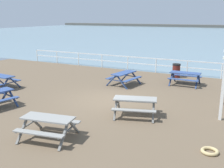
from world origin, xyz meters
TOP-DOWN VIEW (x-y plane):
  - ground_plane at (0.00, 0.00)m, footprint 30.00×24.00m
  - sea_band at (0.00, 52.75)m, footprint 142.00×90.00m
  - seaward_railing at (-0.00, 7.75)m, footprint 23.07×0.07m
  - picnic_table_near_left at (2.04, -1.36)m, footprint 2.16×1.96m
  - picnic_table_near_right at (2.76, 4.98)m, footprint 1.82×1.56m
  - picnic_table_far_left at (-0.59, 3.28)m, footprint 1.79×2.02m
  - picnic_table_far_right at (0.20, -4.77)m, footprint 2.02×1.79m
  - picnic_table_seaward at (-6.68, -0.72)m, footprint 1.93×1.68m
  - litter_bin at (1.76, 6.83)m, footprint 0.55×0.55m
  - rope_coil at (5.35, -3.34)m, footprint 0.55×0.55m

SIDE VIEW (x-z plane):
  - ground_plane at x=0.00m, z-range -0.20..0.00m
  - sea_band at x=0.00m, z-range 0.00..0.00m
  - rope_coil at x=5.35m, z-range 0.00..0.11m
  - litter_bin at x=1.76m, z-range 0.00..0.95m
  - picnic_table_near_left at x=2.04m, z-range 0.19..0.98m
  - picnic_table_near_right at x=2.76m, z-range 0.19..0.98m
  - picnic_table_far_left at x=-0.59m, z-range 0.19..0.98m
  - picnic_table_far_right at x=0.20m, z-range 0.19..0.98m
  - picnic_table_seaward at x=-6.68m, z-range 0.19..0.98m
  - seaward_railing at x=0.00m, z-range 0.22..1.30m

